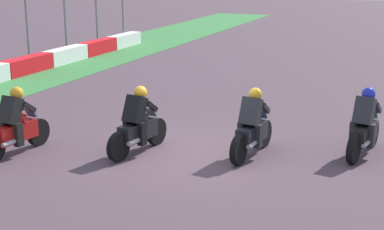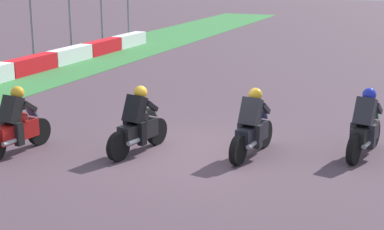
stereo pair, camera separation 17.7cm
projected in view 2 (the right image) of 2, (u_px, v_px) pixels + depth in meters
name	position (u px, v px, depth m)	size (l,w,h in m)	color
ground_plane	(192.00, 152.00, 12.98)	(120.00, 120.00, 0.00)	#4B3842
rider_lane_a	(365.00, 128.00, 12.63)	(2.03, 0.62, 1.51)	black
rider_lane_b	(252.00, 128.00, 12.62)	(2.04, 0.59, 1.51)	black
rider_lane_c	(138.00, 126.00, 12.84)	(2.03, 0.62, 1.51)	black
rider_lane_d	(16.00, 126.00, 12.80)	(2.04, 0.58, 1.51)	black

